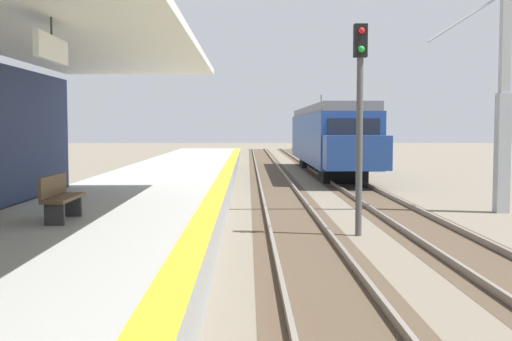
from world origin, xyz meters
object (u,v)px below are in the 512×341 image
at_px(approaching_train, 329,136).
at_px(rail_signal_post, 360,107).
at_px(catenary_pylon_far_side, 494,98).
at_px(platform_bench, 60,196).

bearing_deg(approaching_train, rail_signal_post, -95.24).
height_order(rail_signal_post, catenary_pylon_far_side, catenary_pylon_far_side).
relative_size(catenary_pylon_far_side, platform_bench, 4.69).
relative_size(rail_signal_post, platform_bench, 3.25).
bearing_deg(rail_signal_post, approaching_train, 84.76).
bearing_deg(approaching_train, platform_bench, -108.63).
relative_size(approaching_train, rail_signal_post, 3.77).
bearing_deg(platform_bench, approaching_train, 71.37).
xyz_separation_m(approaching_train, platform_bench, (-8.30, -24.61, -0.80)).
height_order(approaching_train, platform_bench, approaching_train).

